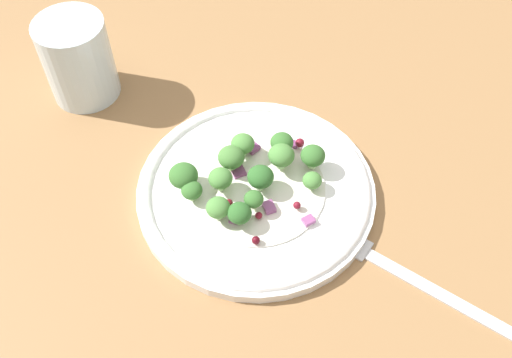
# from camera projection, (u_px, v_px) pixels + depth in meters

# --- Properties ---
(ground_plane) EXTENTS (1.80, 1.80, 0.02)m
(ground_plane) POSITION_uv_depth(u_px,v_px,m) (263.00, 183.00, 0.62)
(ground_plane) COLOR olive
(plate) EXTENTS (0.24, 0.24, 0.02)m
(plate) POSITION_uv_depth(u_px,v_px,m) (256.00, 190.00, 0.59)
(plate) COLOR white
(plate) RESTS_ON ground_plane
(dressing_pool) EXTENTS (0.14, 0.14, 0.00)m
(dressing_pool) POSITION_uv_depth(u_px,v_px,m) (256.00, 187.00, 0.59)
(dressing_pool) COLOR white
(dressing_pool) RESTS_ON plate
(broccoli_floret_0) EXTENTS (0.03, 0.03, 0.03)m
(broccoli_floret_0) POSITION_uv_depth(u_px,v_px,m) (183.00, 176.00, 0.58)
(broccoli_floret_0) COLOR #8EB77A
(broccoli_floret_0) RESTS_ON plate
(broccoli_floret_1) EXTENTS (0.02, 0.02, 0.02)m
(broccoli_floret_1) POSITION_uv_depth(u_px,v_px,m) (192.00, 190.00, 0.57)
(broccoli_floret_1) COLOR #ADD18E
(broccoli_floret_1) RESTS_ON plate
(broccoli_floret_2) EXTENTS (0.03, 0.03, 0.03)m
(broccoli_floret_2) POSITION_uv_depth(u_px,v_px,m) (313.00, 156.00, 0.59)
(broccoli_floret_2) COLOR #ADD18E
(broccoli_floret_2) RESTS_ON plate
(broccoli_floret_3) EXTENTS (0.02, 0.02, 0.02)m
(broccoli_floret_3) POSITION_uv_depth(u_px,v_px,m) (242.00, 145.00, 0.60)
(broccoli_floret_3) COLOR #8EB77A
(broccoli_floret_3) RESTS_ON plate
(broccoli_floret_4) EXTENTS (0.02, 0.02, 0.02)m
(broccoli_floret_4) POSITION_uv_depth(u_px,v_px,m) (239.00, 213.00, 0.55)
(broccoli_floret_4) COLOR #9EC684
(broccoli_floret_4) RESTS_ON plate
(broccoli_floret_5) EXTENTS (0.02, 0.02, 0.02)m
(broccoli_floret_5) POSITION_uv_depth(u_px,v_px,m) (284.00, 145.00, 0.60)
(broccoli_floret_5) COLOR #ADD18E
(broccoli_floret_5) RESTS_ON plate
(broccoli_floret_6) EXTENTS (0.03, 0.03, 0.03)m
(broccoli_floret_6) POSITION_uv_depth(u_px,v_px,m) (231.00, 158.00, 0.59)
(broccoli_floret_6) COLOR #ADD18E
(broccoli_floret_6) RESTS_ON plate
(broccoli_floret_7) EXTENTS (0.02, 0.02, 0.02)m
(broccoli_floret_7) POSITION_uv_depth(u_px,v_px,m) (312.00, 181.00, 0.58)
(broccoli_floret_7) COLOR #8EB77A
(broccoli_floret_7) RESTS_ON plate
(broccoli_floret_8) EXTENTS (0.02, 0.02, 0.02)m
(broccoli_floret_8) POSITION_uv_depth(u_px,v_px,m) (218.00, 208.00, 0.55)
(broccoli_floret_8) COLOR #9EC684
(broccoli_floret_8) RESTS_ON plate
(broccoli_floret_9) EXTENTS (0.03, 0.03, 0.03)m
(broccoli_floret_9) POSITION_uv_depth(u_px,v_px,m) (281.00, 156.00, 0.59)
(broccoli_floret_9) COLOR #9EC684
(broccoli_floret_9) RESTS_ON plate
(broccoli_floret_10) EXTENTS (0.03, 0.03, 0.03)m
(broccoli_floret_10) POSITION_uv_depth(u_px,v_px,m) (261.00, 177.00, 0.57)
(broccoli_floret_10) COLOR #8EB77A
(broccoli_floret_10) RESTS_ON plate
(broccoli_floret_11) EXTENTS (0.02, 0.02, 0.02)m
(broccoli_floret_11) POSITION_uv_depth(u_px,v_px,m) (220.00, 179.00, 0.57)
(broccoli_floret_11) COLOR #9EC684
(broccoli_floret_11) RESTS_ON plate
(broccoli_floret_12) EXTENTS (0.02, 0.02, 0.02)m
(broccoli_floret_12) POSITION_uv_depth(u_px,v_px,m) (254.00, 199.00, 0.56)
(broccoli_floret_12) COLOR #ADD18E
(broccoli_floret_12) RESTS_ON plate
(cranberry_0) EXTENTS (0.01, 0.01, 0.01)m
(cranberry_0) POSITION_uv_depth(u_px,v_px,m) (297.00, 205.00, 0.57)
(cranberry_0) COLOR maroon
(cranberry_0) RESTS_ON plate
(cranberry_1) EXTENTS (0.01, 0.01, 0.01)m
(cranberry_1) POSITION_uv_depth(u_px,v_px,m) (300.00, 143.00, 0.61)
(cranberry_1) COLOR maroon
(cranberry_1) RESTS_ON plate
(cranberry_2) EXTENTS (0.01, 0.01, 0.01)m
(cranberry_2) POSITION_uv_depth(u_px,v_px,m) (259.00, 215.00, 0.56)
(cranberry_2) COLOR maroon
(cranberry_2) RESTS_ON plate
(cranberry_3) EXTENTS (0.01, 0.01, 0.01)m
(cranberry_3) POSITION_uv_depth(u_px,v_px,m) (286.00, 155.00, 0.60)
(cranberry_3) COLOR maroon
(cranberry_3) RESTS_ON plate
(cranberry_4) EXTENTS (0.01, 0.01, 0.01)m
(cranberry_4) POSITION_uv_depth(u_px,v_px,m) (229.00, 203.00, 0.57)
(cranberry_4) COLOR maroon
(cranberry_4) RESTS_ON plate
(cranberry_5) EXTENTS (0.01, 0.01, 0.01)m
(cranberry_5) POSITION_uv_depth(u_px,v_px,m) (256.00, 240.00, 0.54)
(cranberry_5) COLOR #4C0A14
(cranberry_5) RESTS_ON plate
(onion_bit_0) EXTENTS (0.02, 0.02, 0.01)m
(onion_bit_0) POSITION_uv_depth(u_px,v_px,m) (269.00, 207.00, 0.57)
(onion_bit_0) COLOR #934C84
(onion_bit_0) RESTS_ON plate
(onion_bit_1) EXTENTS (0.01, 0.01, 0.00)m
(onion_bit_1) POSITION_uv_depth(u_px,v_px,m) (235.00, 219.00, 0.56)
(onion_bit_1) COLOR #934C84
(onion_bit_1) RESTS_ON plate
(onion_bit_2) EXTENTS (0.01, 0.01, 0.00)m
(onion_bit_2) POSITION_uv_depth(u_px,v_px,m) (293.00, 145.00, 0.62)
(onion_bit_2) COLOR #843D75
(onion_bit_2) RESTS_ON plate
(onion_bit_3) EXTENTS (0.01, 0.01, 0.01)m
(onion_bit_3) POSITION_uv_depth(u_px,v_px,m) (253.00, 148.00, 0.61)
(onion_bit_3) COLOR #843D75
(onion_bit_3) RESTS_ON plate
(onion_bit_4) EXTENTS (0.01, 0.01, 0.00)m
(onion_bit_4) POSITION_uv_depth(u_px,v_px,m) (308.00, 220.00, 0.56)
(onion_bit_4) COLOR #934C84
(onion_bit_4) RESTS_ON plate
(onion_bit_5) EXTENTS (0.02, 0.02, 0.01)m
(onion_bit_5) POSITION_uv_depth(u_px,v_px,m) (238.00, 172.00, 0.60)
(onion_bit_5) COLOR #843D75
(onion_bit_5) RESTS_ON plate
(fork) EXTENTS (0.05, 0.19, 0.01)m
(fork) POSITION_uv_depth(u_px,v_px,m) (410.00, 277.00, 0.54)
(fork) COLOR silver
(fork) RESTS_ON ground_plane
(water_glass) EXTENTS (0.08, 0.08, 0.10)m
(water_glass) POSITION_uv_depth(u_px,v_px,m) (78.00, 59.00, 0.65)
(water_glass) COLOR silver
(water_glass) RESTS_ON ground_plane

